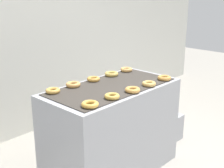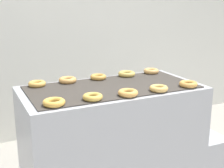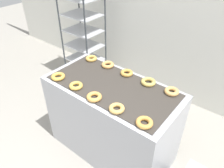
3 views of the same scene
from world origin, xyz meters
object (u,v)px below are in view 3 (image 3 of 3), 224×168
at_px(fryer_machine, 112,120).
at_px(donut_near_leftmost, 58,77).
at_px(donut_near_right, 117,108).
at_px(donut_far_left, 108,65).
at_px(donut_far_right, 148,82).
at_px(donut_near_rightmost, 144,123).
at_px(donut_near_left, 76,86).
at_px(donut_near_center, 94,97).
at_px(donut_far_leftmost, 91,58).
at_px(donut_far_rightmost, 172,91).
at_px(baking_rack_cart, 83,31).
at_px(donut_far_center, 127,73).

distance_m(fryer_machine, donut_near_leftmost, 0.79).
distance_m(donut_near_leftmost, donut_near_right, 0.81).
height_order(donut_far_left, donut_far_right, donut_far_left).
height_order(fryer_machine, donut_near_rightmost, donut_near_rightmost).
bearing_deg(donut_far_right, donut_near_left, -136.31).
distance_m(fryer_machine, donut_near_center, 0.58).
height_order(donut_near_center, donut_near_right, same).
height_order(donut_near_right, donut_far_left, donut_far_left).
height_order(donut_near_rightmost, donut_far_right, same).
xyz_separation_m(fryer_machine, donut_near_leftmost, (-0.54, -0.26, 0.51)).
xyz_separation_m(donut_far_leftmost, donut_far_rightmost, (1.08, 0.00, 0.00)).
distance_m(baking_rack_cart, donut_far_right, 1.75).
relative_size(fryer_machine, donut_near_left, 10.31).
xyz_separation_m(donut_far_center, donut_far_right, (0.28, -0.00, 0.00)).
bearing_deg(donut_far_left, donut_far_center, -1.11).
relative_size(fryer_machine, donut_near_rightmost, 9.94).
xyz_separation_m(baking_rack_cart, donut_far_right, (1.62, -0.67, 0.05)).
bearing_deg(donut_near_left, donut_near_right, -1.54).
distance_m(baking_rack_cart, donut_far_leftmost, 1.05).
height_order(fryer_machine, donut_near_center, donut_near_center).
bearing_deg(donut_far_center, donut_near_left, -116.73).
xyz_separation_m(donut_near_center, donut_far_left, (-0.28, 0.54, 0.00)).
relative_size(donut_far_center, donut_far_rightmost, 0.98).
bearing_deg(donut_far_leftmost, fryer_machine, -26.29).
xyz_separation_m(fryer_machine, donut_near_center, (-0.01, -0.27, 0.51)).
bearing_deg(donut_far_center, donut_near_rightmost, -43.58).
height_order(baking_rack_cart, donut_far_rightmost, baking_rack_cart).
xyz_separation_m(donut_near_leftmost, donut_far_center, (0.54, 0.52, -0.00)).
xyz_separation_m(donut_near_right, donut_far_right, (0.01, 0.53, 0.00)).
height_order(donut_near_center, donut_far_rightmost, donut_far_rightmost).
xyz_separation_m(baking_rack_cart, donut_near_rightmost, (1.90, -1.19, 0.05)).
height_order(baking_rack_cart, donut_far_center, baking_rack_cart).
xyz_separation_m(donut_near_rightmost, donut_far_right, (-0.28, 0.53, 0.00)).
height_order(fryer_machine, donut_near_left, donut_near_left).
bearing_deg(donut_far_leftmost, donut_near_right, -33.45).
xyz_separation_m(fryer_machine, donut_far_right, (0.27, 0.27, 0.51)).
relative_size(donut_near_right, donut_far_center, 1.01).
height_order(donut_near_left, donut_far_left, donut_far_left).
height_order(donut_near_leftmost, donut_far_rightmost, donut_far_rightmost).
bearing_deg(donut_near_right, baking_rack_cart, 143.47).
bearing_deg(donut_near_rightmost, donut_near_center, -179.05).
distance_m(donut_far_right, donut_far_rightmost, 0.26).
bearing_deg(fryer_machine, donut_near_center, -91.10).
height_order(donut_near_left, donut_near_center, donut_near_center).
relative_size(baking_rack_cart, donut_far_leftmost, 13.51).
relative_size(donut_near_center, donut_near_right, 1.03).
distance_m(donut_near_rightmost, donut_far_leftmost, 1.21).
bearing_deg(donut_far_right, donut_near_center, -117.45).
relative_size(donut_near_leftmost, donut_far_left, 1.00).
bearing_deg(donut_near_center, donut_near_rightmost, 0.95).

